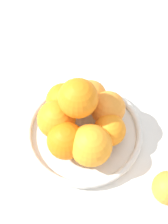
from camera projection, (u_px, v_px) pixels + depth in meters
name	position (u px, v px, depth m)	size (l,w,h in m)	color
ground_plane	(84.00, 135.00, 0.68)	(4.00, 4.00, 0.00)	silver
fruit_bowl	(84.00, 132.00, 0.67)	(0.25, 0.25, 0.03)	silver
orange_pile	(81.00, 118.00, 0.62)	(0.20, 0.18, 0.14)	orange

